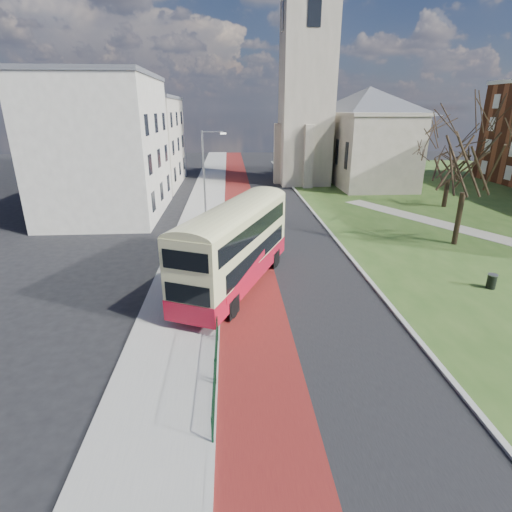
{
  "coord_description": "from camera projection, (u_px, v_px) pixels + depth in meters",
  "views": [
    {
      "loc": [
        -2.24,
        -17.69,
        9.88
      ],
      "look_at": [
        -0.84,
        3.53,
        2.0
      ],
      "focal_mm": 28.0,
      "sensor_mm": 36.0,
      "label": 1
    }
  ],
  "objects": [
    {
      "name": "winter_tree_far",
      "position": [
        452.0,
        158.0,
        40.8
      ],
      "size": [
        5.19,
        5.19,
        7.36
      ],
      "rotation": [
        0.0,
        0.0,
        -0.04
      ],
      "color": "black",
      "rests_on": "grass_green"
    },
    {
      "name": "grass_green",
      "position": [
        497.0,
        207.0,
        42.3
      ],
      "size": [
        40.0,
        80.0,
        0.04
      ],
      "primitive_type": "cube",
      "color": "#2E4E1B",
      "rests_on": "ground"
    },
    {
      "name": "pavement_west",
      "position": [
        202.0,
        217.0,
        38.51
      ],
      "size": [
        4.0,
        120.0,
        0.12
      ],
      "primitive_type": "cube",
      "color": "gray",
      "rests_on": "ground"
    },
    {
      "name": "road_carriageway",
      "position": [
        269.0,
        216.0,
        38.93
      ],
      "size": [
        9.0,
        120.0,
        0.01
      ],
      "primitive_type": "cube",
      "color": "black",
      "rests_on": "ground"
    },
    {
      "name": "kerb_west",
      "position": [
        223.0,
        216.0,
        38.63
      ],
      "size": [
        0.25,
        120.0,
        0.13
      ],
      "primitive_type": "cube",
      "color": "#999993",
      "rests_on": "ground"
    },
    {
      "name": "bus_lane",
      "position": [
        241.0,
        217.0,
        38.76
      ],
      "size": [
        3.4,
        120.0,
        0.01
      ],
      "primitive_type": "cube",
      "color": "#591414",
      "rests_on": "ground"
    },
    {
      "name": "bus",
      "position": [
        236.0,
        243.0,
        22.6
      ],
      "size": [
        6.93,
        11.48,
        4.75
      ],
      "rotation": [
        0.0,
        0.0,
        -0.41
      ],
      "color": "#AB0F25",
      "rests_on": "ground"
    },
    {
      "name": "kerb_east",
      "position": [
        311.0,
        210.0,
        41.06
      ],
      "size": [
        0.25,
        80.0,
        0.13
      ],
      "primitive_type": "cube",
      "color": "#999993",
      "rests_on": "ground"
    },
    {
      "name": "ground",
      "position": [
        277.0,
        317.0,
        20.12
      ],
      "size": [
        160.0,
        160.0,
        0.0
      ],
      "primitive_type": "plane",
      "color": "black",
      "rests_on": "ground"
    },
    {
      "name": "street_block_near",
      "position": [
        104.0,
        146.0,
        37.58
      ],
      "size": [
        10.3,
        14.3,
        13.0
      ],
      "color": "beige",
      "rests_on": "ground"
    },
    {
      "name": "pedestrian_railing",
      "position": [
        220.0,
        277.0,
        23.49
      ],
      "size": [
        0.07,
        24.0,
        1.12
      ],
      "color": "#0B331D",
      "rests_on": "ground"
    },
    {
      "name": "litter_bin",
      "position": [
        492.0,
        281.0,
        23.1
      ],
      "size": [
        0.67,
        0.67,
        0.87
      ],
      "rotation": [
        0.0,
        0.0,
        0.26
      ],
      "color": "black",
      "rests_on": "grass_green"
    },
    {
      "name": "winter_tree_near",
      "position": [
        471.0,
        149.0,
        28.4
      ],
      "size": [
        8.85,
        8.85,
        10.28
      ],
      "rotation": [
        0.0,
        0.0,
        -0.32
      ],
      "color": "#2F2317",
      "rests_on": "grass_green"
    },
    {
      "name": "gothic_church",
      "position": [
        341.0,
        82.0,
        51.89
      ],
      "size": [
        16.38,
        18.0,
        40.0
      ],
      "color": "gray",
      "rests_on": "ground"
    },
    {
      "name": "street_block_far",
      "position": [
        140.0,
        142.0,
        52.81
      ],
      "size": [
        10.3,
        16.3,
        11.5
      ],
      "color": "beige",
      "rests_on": "ground"
    },
    {
      "name": "streetlamp",
      "position": [
        206.0,
        172.0,
        35.1
      ],
      "size": [
        2.13,
        0.18,
        8.0
      ],
      "color": "gray",
      "rests_on": "pavement_west"
    }
  ]
}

